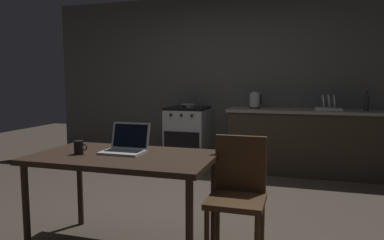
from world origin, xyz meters
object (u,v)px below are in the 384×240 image
chair (238,189)px  dish_rack (328,107)px  coffee_mug (79,147)px  electric_kettle (255,101)px  dining_table (124,164)px  stove_oven (188,136)px  bottle (367,102)px  frying_pan (187,105)px  laptop (125,147)px

chair → dish_rack: size_ratio=2.65×
coffee_mug → electric_kettle: bearing=71.4°
dining_table → coffee_mug: 0.36m
dining_table → chair: size_ratio=1.51×
stove_oven → dish_rack: size_ratio=2.66×
dish_rack → bottle: bearing=-6.2°
dining_table → electric_kettle: 2.90m
frying_pan → coffee_mug: 2.87m
bottle → laptop: bearing=-128.5°
dining_table → bottle: size_ratio=5.07×
bottle → coffee_mug: 3.75m
chair → bottle: size_ratio=3.35×
electric_kettle → bottle: size_ratio=0.88×
frying_pan → coffee_mug: size_ratio=3.62×
laptop → frying_pan: bearing=106.0°
dish_rack → stove_oven: bearing=-179.9°
bottle → chair: bearing=-115.4°
electric_kettle → dish_rack: bearing=0.0°
electric_kettle → coffee_mug: (-0.97, -2.89, -0.21)m
stove_oven → bottle: size_ratio=3.36×
frying_pan → dish_rack: bearing=0.9°
stove_oven → dish_rack: (2.02, 0.00, 0.50)m
coffee_mug → dish_rack: bearing=55.7°
electric_kettle → coffee_mug: size_ratio=2.16×
frying_pan → dish_rack: (2.01, 0.03, 0.02)m
dining_table → laptop: (-0.03, 0.08, 0.12)m
stove_oven → dining_table: size_ratio=0.66×
chair → coffee_mug: chair is taller
dining_table → dish_rack: (1.64, 2.81, 0.27)m
laptop → dish_rack: (1.67, 2.73, 0.16)m
dining_table → dish_rack: dish_rack is taller
electric_kettle → dish_rack: size_ratio=0.70×
bottle → frying_pan: bottle is taller
chair → bottle: bearing=77.2°
coffee_mug → dining_table: bearing=13.7°
dining_table → chair: 0.87m
stove_oven → dining_table: bearing=-82.4°
bottle → dish_rack: bottle is taller
chair → frying_pan: (-1.22, 2.66, 0.41)m
chair → electric_kettle: electric_kettle is taller
coffee_mug → dish_rack: (1.97, 2.89, 0.15)m
chair → frying_pan: bearing=127.4°
frying_pan → chair: bearing=-65.3°
coffee_mug → laptop: bearing=28.5°
dining_table → chair: (0.85, 0.13, -0.16)m
stove_oven → bottle: (2.48, -0.05, 0.58)m
electric_kettle → chair: bearing=-85.6°
chair → bottle: bottle is taller
electric_kettle → dish_rack: 1.00m
chair → stove_oven: bearing=127.2°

